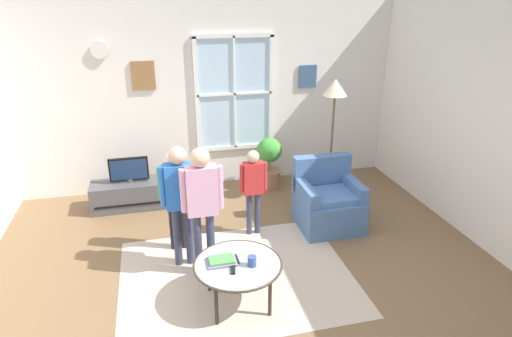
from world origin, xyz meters
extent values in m
cube|color=brown|center=(0.00, 0.00, -0.01)|extent=(6.23, 5.84, 0.02)
cube|color=silver|center=(0.00, 2.68, 1.43)|extent=(5.63, 0.12, 2.85)
cube|color=silver|center=(0.36, 2.61, 1.41)|extent=(1.13, 0.02, 1.67)
cube|color=white|center=(0.36, 2.59, 2.25)|extent=(1.19, 0.04, 0.06)
cube|color=white|center=(0.36, 2.59, 0.58)|extent=(1.19, 0.04, 0.06)
cube|color=white|center=(-0.21, 2.59, 1.41)|extent=(0.06, 0.04, 1.67)
cube|color=white|center=(0.92, 2.59, 1.41)|extent=(0.06, 0.04, 1.67)
cube|color=white|center=(0.36, 2.59, 1.41)|extent=(0.03, 0.04, 1.67)
cube|color=white|center=(0.36, 2.59, 1.41)|extent=(1.13, 0.04, 0.03)
cube|color=olive|center=(-0.94, 2.60, 1.74)|extent=(0.32, 0.03, 0.40)
cube|color=#38567A|center=(1.50, 2.60, 1.62)|extent=(0.28, 0.03, 0.34)
cylinder|color=silver|center=(-1.47, 2.59, 2.11)|extent=(0.24, 0.04, 0.24)
cube|color=silver|center=(2.87, 0.00, 1.43)|extent=(0.12, 5.24, 2.85)
cube|color=#C6B29E|center=(-0.13, 0.10, 0.00)|extent=(2.43, 1.92, 0.01)
cube|color=#4C4C51|center=(-1.24, 2.05, 0.19)|extent=(1.09, 0.42, 0.38)
cube|color=black|center=(-1.24, 1.83, 0.13)|extent=(0.98, 0.02, 0.02)
cylinder|color=#4C4C4C|center=(-1.24, 2.05, 0.41)|extent=(0.08, 0.08, 0.05)
cube|color=black|center=(-1.24, 2.05, 0.57)|extent=(0.53, 0.05, 0.33)
cube|color=navy|center=(-1.24, 2.02, 0.57)|extent=(0.49, 0.01, 0.29)
cube|color=#476B9E|center=(1.23, 0.88, 0.21)|extent=(0.76, 0.72, 0.42)
cube|color=#476B9E|center=(1.23, 1.18, 0.65)|extent=(0.76, 0.16, 0.45)
cube|color=#476B9E|center=(0.91, 0.88, 0.52)|extent=(0.12, 0.65, 0.20)
cube|color=#476B9E|center=(1.55, 0.88, 0.52)|extent=(0.12, 0.65, 0.20)
cube|color=#4D73AA|center=(1.23, 0.83, 0.46)|extent=(0.61, 0.50, 0.08)
cylinder|color=#99B2B7|center=(-0.19, -0.31, 0.44)|extent=(0.83, 0.83, 0.02)
torus|color=#3F3328|center=(-0.19, -0.31, 0.44)|extent=(0.85, 0.85, 0.02)
cylinder|color=#33281E|center=(-0.44, -0.06, 0.22)|extent=(0.04, 0.04, 0.44)
cylinder|color=#33281E|center=(0.06, -0.06, 0.22)|extent=(0.04, 0.04, 0.44)
cylinder|color=#33281E|center=(-0.44, -0.56, 0.22)|extent=(0.04, 0.04, 0.44)
cylinder|color=#33281E|center=(0.06, -0.56, 0.22)|extent=(0.04, 0.04, 0.44)
cube|color=gray|center=(-0.34, -0.26, 0.46)|extent=(0.28, 0.19, 0.02)
cube|color=#4C934C|center=(-0.34, -0.26, 0.48)|extent=(0.24, 0.16, 0.02)
cylinder|color=#334C8C|center=(-0.07, -0.37, 0.50)|extent=(0.08, 0.08, 0.10)
cube|color=black|center=(-0.26, -0.41, 0.46)|extent=(0.07, 0.15, 0.02)
cube|color=black|center=(-0.20, -0.25, 0.46)|extent=(0.04, 0.14, 0.02)
cylinder|color=#333851|center=(0.20, 0.94, 0.28)|extent=(0.07, 0.07, 0.56)
cylinder|color=#333851|center=(0.30, 0.94, 0.28)|extent=(0.07, 0.07, 0.56)
cube|color=red|center=(0.25, 0.94, 0.76)|extent=(0.24, 0.13, 0.40)
sphere|color=#D8AD8C|center=(0.25, 0.94, 1.03)|extent=(0.15, 0.15, 0.15)
cylinder|color=red|center=(0.11, 0.92, 0.78)|extent=(0.05, 0.05, 0.36)
cylinder|color=red|center=(0.39, 0.92, 0.78)|extent=(0.05, 0.05, 0.36)
cylinder|color=#333851|center=(-0.51, 0.25, 0.36)|extent=(0.09, 0.09, 0.73)
cylinder|color=#333851|center=(-0.37, 0.25, 0.36)|extent=(0.09, 0.09, 0.73)
cube|color=#DB9EBC|center=(-0.44, 0.25, 0.98)|extent=(0.31, 0.16, 0.51)
sphere|color=#D8AD8C|center=(-0.44, 0.25, 1.34)|extent=(0.20, 0.20, 0.20)
cylinder|color=#DB9EBC|center=(-0.62, 0.23, 1.01)|extent=(0.07, 0.07, 0.46)
cylinder|color=#DB9EBC|center=(-0.26, 0.23, 1.01)|extent=(0.07, 0.07, 0.46)
cylinder|color=#333851|center=(-0.71, 0.48, 0.35)|extent=(0.08, 0.08, 0.70)
cylinder|color=#333851|center=(-0.58, 0.48, 0.35)|extent=(0.08, 0.08, 0.70)
cube|color=blue|center=(-0.64, 0.48, 0.95)|extent=(0.30, 0.16, 0.50)
sphere|color=#D8AD8C|center=(-0.64, 0.48, 1.29)|extent=(0.19, 0.19, 0.19)
cylinder|color=blue|center=(-0.82, 0.46, 0.97)|extent=(0.06, 0.06, 0.45)
cylinder|color=blue|center=(-0.47, 0.46, 0.97)|extent=(0.06, 0.06, 0.45)
cylinder|color=black|center=(-0.74, 0.82, 0.31)|extent=(0.07, 0.07, 0.62)
cylinder|color=black|center=(-0.63, 0.82, 0.31)|extent=(0.07, 0.07, 0.62)
cube|color=#338C59|center=(-0.68, 0.82, 0.83)|extent=(0.27, 0.14, 0.44)
sphere|color=beige|center=(-0.68, 0.82, 1.13)|extent=(0.17, 0.17, 0.17)
cylinder|color=#338C59|center=(-0.84, 0.80, 0.86)|extent=(0.06, 0.06, 0.39)
cylinder|color=#338C59|center=(-0.53, 0.80, 0.86)|extent=(0.06, 0.06, 0.39)
cylinder|color=#9E6B4C|center=(0.81, 2.24, 0.14)|extent=(0.35, 0.35, 0.28)
cylinder|color=#4C7238|center=(0.81, 2.24, 0.35)|extent=(0.02, 0.02, 0.15)
sphere|color=green|center=(0.81, 2.24, 0.61)|extent=(0.37, 0.37, 0.37)
cylinder|color=black|center=(1.52, 1.60, 0.01)|extent=(0.26, 0.26, 0.03)
cylinder|color=brown|center=(1.52, 1.60, 0.78)|extent=(0.03, 0.03, 1.56)
cone|color=beige|center=(1.52, 1.60, 1.66)|extent=(0.32, 0.32, 0.22)
camera|label=1|loc=(-0.83, -3.71, 2.84)|focal=30.55mm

